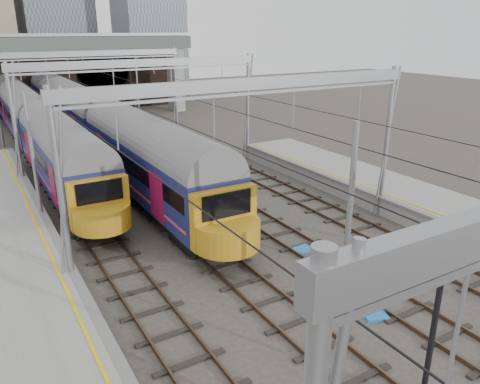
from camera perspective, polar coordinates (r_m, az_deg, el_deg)
ground at (r=16.93m, az=16.99°, el=-16.89°), size 160.00×160.00×0.00m
tracks at (r=27.83m, az=-5.98°, el=-1.27°), size 14.40×80.00×0.22m
overhead_line at (r=32.25m, az=-11.39°, el=13.29°), size 16.80×80.00×8.00m
retaining_wall at (r=62.13m, az=-19.80°, el=13.24°), size 28.00×2.75×9.00m
overbridge at (r=55.86m, az=-20.32°, el=15.65°), size 28.00×3.00×9.25m
train_main at (r=52.42m, az=-21.12°, el=10.29°), size 3.07×70.87×5.19m
train_second at (r=46.07m, az=-24.65°, el=8.57°), size 2.86×49.58×4.90m
signal_near_left at (r=11.50m, az=9.04°, el=-17.01°), size 0.38×0.46×4.74m
signal_near_centre at (r=13.22m, az=23.11°, el=-12.98°), size 0.38×0.47×4.83m
equip_cover_a at (r=17.95m, az=16.24°, el=-14.33°), size 0.99×0.85×0.10m
equip_cover_b at (r=22.60m, az=-0.78°, el=-6.11°), size 1.00×0.75×0.11m
equip_cover_c at (r=22.10m, az=7.63°, el=-6.93°), size 0.91×0.66×0.10m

